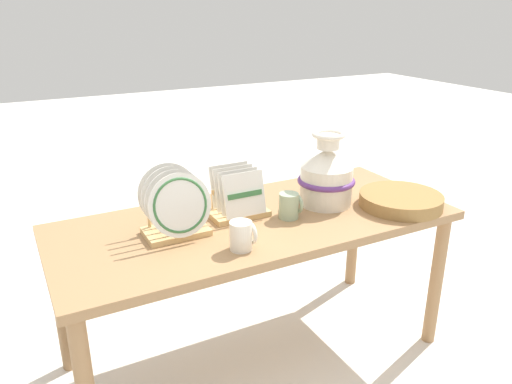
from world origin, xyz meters
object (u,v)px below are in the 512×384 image
at_px(ceramic_vase, 327,175).
at_px(wicker_charger_stack, 401,200).
at_px(dish_rack_square_plates, 238,201).
at_px(mug_cream_glaze, 242,235).
at_px(dish_rack_round_plates, 176,210).
at_px(mug_sage_glaze, 290,205).

xyz_separation_m(ceramic_vase, wicker_charger_stack, (0.26, -0.17, -0.10)).
distance_m(dish_rack_square_plates, mug_cream_glaze, 0.29).
xyz_separation_m(dish_rack_round_plates, mug_cream_glaze, (0.16, -0.21, -0.05)).
height_order(ceramic_vase, dish_rack_square_plates, ceramic_vase).
relative_size(mug_cream_glaze, mug_sage_glaze, 1.00).
bearing_deg(mug_cream_glaze, wicker_charger_stack, 2.98).
bearing_deg(dish_rack_round_plates, ceramic_vase, -0.01).
height_order(ceramic_vase, dish_rack_round_plates, ceramic_vase).
xyz_separation_m(dish_rack_square_plates, wicker_charger_stack, (0.64, -0.23, -0.04)).
bearing_deg(wicker_charger_stack, mug_sage_glaze, 166.20).
height_order(dish_rack_round_plates, dish_rack_square_plates, dish_rack_round_plates).
distance_m(ceramic_vase, mug_cream_glaze, 0.54).
height_order(dish_rack_square_plates, mug_cream_glaze, dish_rack_square_plates).
distance_m(dish_rack_round_plates, mug_cream_glaze, 0.27).
xyz_separation_m(wicker_charger_stack, mug_cream_glaze, (-0.75, -0.04, 0.02)).
height_order(dish_rack_square_plates, mug_sage_glaze, dish_rack_square_plates).
bearing_deg(dish_rack_square_plates, mug_cream_glaze, -112.79).
relative_size(wicker_charger_stack, mug_cream_glaze, 3.34).
xyz_separation_m(dish_rack_square_plates, mug_sage_glaze, (0.17, -0.12, -0.01)).
height_order(wicker_charger_stack, mug_cream_glaze, mug_cream_glaze).
bearing_deg(mug_sage_glaze, dish_rack_round_plates, 173.09).
distance_m(dish_rack_round_plates, dish_rack_square_plates, 0.29).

